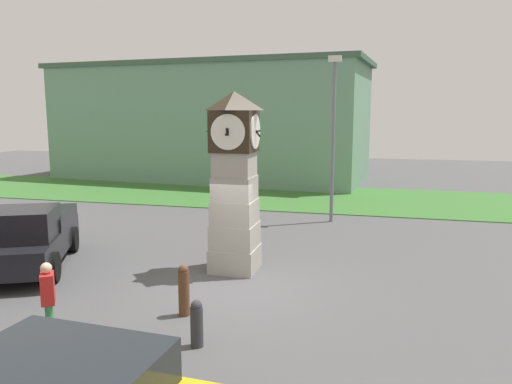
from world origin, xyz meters
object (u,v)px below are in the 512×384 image
Objects in this scene: bollard_mid_row at (184,290)px; pickup_truck at (26,236)px; pedestrian_crossing_lot at (48,297)px; clock_tower at (235,184)px; bollard_near_tower at (197,323)px; street_lamp_near_road at (333,128)px.

bollard_mid_row is 0.22× the size of pickup_truck.
pickup_truck reaches higher than pedestrian_crossing_lot.
bollard_mid_row is at bearing 42.30° from pedestrian_crossing_lot.
pickup_truck is at bearing -167.86° from clock_tower.
bollard_near_tower is 12.09m from street_lamp_near_road.
pedestrian_crossing_lot is (-2.18, -5.13, -1.53)m from clock_tower.
pickup_truck is (-6.42, 3.37, 0.47)m from bollard_near_tower.
street_lamp_near_road is (1.97, 6.94, 1.33)m from clock_tower.
pedestrian_crossing_lot is at bearing -112.99° from clock_tower.
clock_tower is 3.12× the size of pedestrian_crossing_lot.
clock_tower is 0.93× the size of pickup_truck.
clock_tower is at bearing 97.71° from bollard_near_tower.
pedestrian_crossing_lot is (-2.01, -1.83, 0.32)m from bollard_mid_row.
bollard_mid_row is 0.72× the size of pedestrian_crossing_lot.
clock_tower is 5.05m from bollard_near_tower.
bollard_mid_row is 0.17× the size of street_lamp_near_road.
street_lamp_near_road is at bearing 74.16° from clock_tower.
bollard_near_tower is at bearing -58.72° from bollard_mid_row.
pickup_truck is at bearing 159.92° from bollard_mid_row.
clock_tower reaches higher than bollard_near_tower.
pickup_truck is 3.34× the size of pedestrian_crossing_lot.
clock_tower is at bearing -105.84° from street_lamp_near_road.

